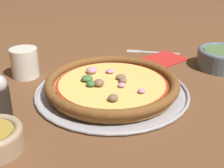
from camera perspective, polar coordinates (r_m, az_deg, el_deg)
name	(u,v)px	position (r m, az deg, el deg)	size (l,w,h in m)	color
ground_plane	(112,93)	(0.79, 0.00, -1.66)	(3.00, 3.00, 0.00)	brown
pizza_tray	(112,91)	(0.79, 0.00, -1.38)	(0.39, 0.39, 0.01)	#9E9EA3
pizza	(112,84)	(0.78, -0.03, 0.02)	(0.34, 0.34, 0.04)	#A86B33
bowl_far	(222,57)	(0.99, 19.42, 4.60)	(0.14, 0.14, 0.06)	slate
drinking_cup	(25,63)	(0.91, -15.68, 3.77)	(0.08, 0.08, 0.08)	silver
napkin	(164,59)	(1.02, 9.56, 4.61)	(0.13, 0.11, 0.01)	#B2231E
fork	(149,52)	(1.08, 6.87, 5.86)	(0.12, 0.15, 0.00)	#B7B7BC
pepper_shaker	(1,102)	(0.67, -19.71, -3.06)	(0.04, 0.04, 0.12)	black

